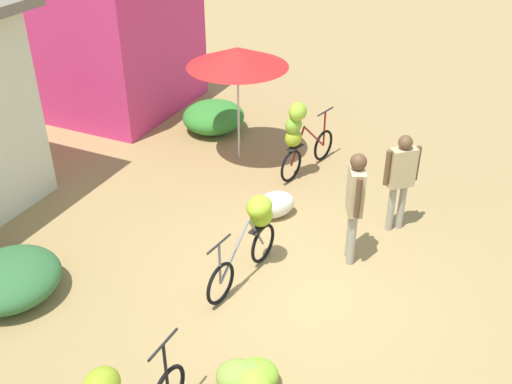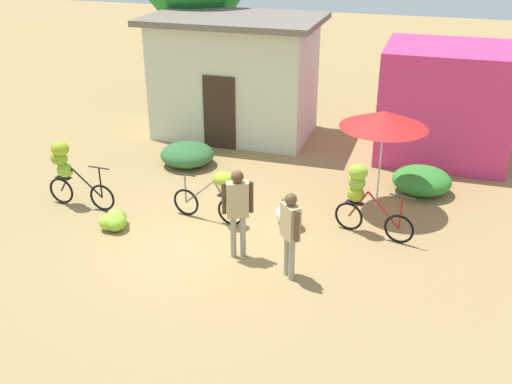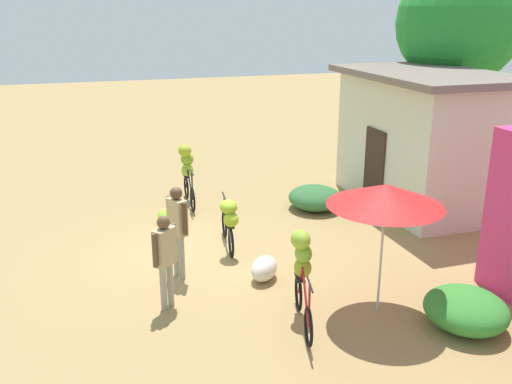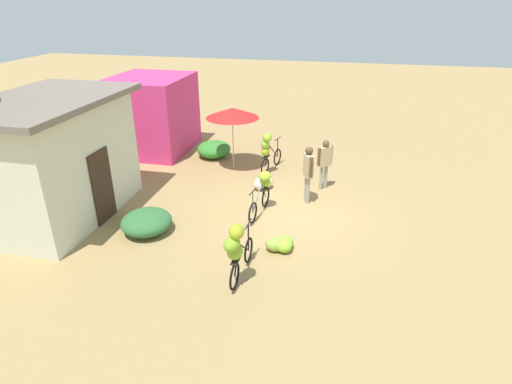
% 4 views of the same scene
% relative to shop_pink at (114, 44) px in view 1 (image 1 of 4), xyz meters
% --- Properties ---
extents(ground_plane, '(60.00, 60.00, 0.00)m').
position_rel_shop_pink_xyz_m(ground_plane, '(-4.25, -6.17, -1.44)').
color(ground_plane, '#9B7E4E').
extents(shop_pink, '(3.20, 2.80, 2.89)m').
position_rel_shop_pink_xyz_m(shop_pink, '(0.00, 0.00, 0.00)').
color(shop_pink, '#D53475').
rests_on(shop_pink, ground).
extents(hedge_bush_front_left, '(1.37, 1.32, 0.57)m').
position_rel_shop_pink_xyz_m(hedge_bush_front_left, '(-6.13, -2.63, -1.16)').
color(hedge_bush_front_left, '#306636').
rests_on(hedge_bush_front_left, ground).
extents(hedge_bush_front_right, '(1.34, 1.28, 0.61)m').
position_rel_shop_pink_xyz_m(hedge_bush_front_right, '(-0.31, -2.59, -1.14)').
color(hedge_bush_front_right, '#348630').
rests_on(hedge_bush_front_right, ground).
extents(market_umbrella, '(1.85, 1.85, 2.19)m').
position_rel_shop_pink_xyz_m(market_umbrella, '(-1.21, -3.63, 0.57)').
color(market_umbrella, beige).
rests_on(market_umbrella, ground).
extents(bicycle_near_pile, '(1.66, 0.38, 1.16)m').
position_rel_shop_pink_xyz_m(bicycle_near_pile, '(-4.23, -5.36, -0.73)').
color(bicycle_near_pile, black).
rests_on(bicycle_near_pile, ground).
extents(bicycle_center_loaded, '(1.62, 0.54, 1.47)m').
position_rel_shop_pink_xyz_m(bicycle_center_loaded, '(-1.39, -4.92, -0.59)').
color(bicycle_center_loaded, black).
rests_on(bicycle_center_loaded, ground).
extents(banana_pile_on_ground, '(0.70, 0.82, 0.35)m').
position_rel_shop_pink_xyz_m(banana_pile_on_ground, '(-6.21, -6.24, -1.27)').
color(banana_pile_on_ground, '#85A43D').
rests_on(banana_pile_on_ground, ground).
extents(produce_sack, '(0.82, 0.78, 0.44)m').
position_rel_shop_pink_xyz_m(produce_sack, '(-2.83, -5.08, -1.22)').
color(produce_sack, silver).
rests_on(produce_sack, ground).
extents(person_vendor, '(0.42, 0.45, 1.63)m').
position_rel_shop_pink_xyz_m(person_vendor, '(-2.35, -6.94, -0.44)').
color(person_vendor, gray).
rests_on(person_vendor, ground).
extents(person_bystander, '(0.54, 0.34, 1.76)m').
position_rel_shop_pink_xyz_m(person_bystander, '(-3.44, -6.54, -0.36)').
color(person_bystander, gray).
rests_on(person_bystander, ground).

